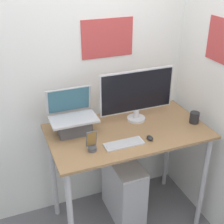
% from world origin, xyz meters
% --- Properties ---
extents(wall_back, '(6.00, 0.06, 2.60)m').
position_xyz_m(wall_back, '(-0.00, 0.75, 1.30)').
color(wall_back, white).
rests_on(wall_back, ground_plane).
extents(desk, '(1.20, 0.66, 0.91)m').
position_xyz_m(desk, '(0.00, 0.33, 0.77)').
color(desk, '#936D47').
rests_on(desk, ground_plane).
extents(laptop, '(0.34, 0.23, 0.32)m').
position_xyz_m(laptop, '(-0.39, 0.45, 1.00)').
color(laptop, '#4C4C51').
rests_on(laptop, desk).
extents(monitor, '(0.61, 0.15, 0.42)m').
position_xyz_m(monitor, '(0.13, 0.46, 1.13)').
color(monitor, silver).
rests_on(monitor, desk).
extents(keyboard, '(0.28, 0.10, 0.02)m').
position_xyz_m(keyboard, '(-0.11, 0.16, 0.92)').
color(keyboard, silver).
rests_on(keyboard, desk).
extents(mouse, '(0.04, 0.07, 0.03)m').
position_xyz_m(mouse, '(0.09, 0.15, 0.92)').
color(mouse, '#262626').
rests_on(mouse, desk).
extents(cell_phone, '(0.07, 0.06, 0.15)m').
position_xyz_m(cell_phone, '(-0.34, 0.18, 0.95)').
color(cell_phone, '#4C4C51').
rests_on(cell_phone, desk).
extents(computer_tower, '(0.22, 0.49, 0.57)m').
position_xyz_m(computer_tower, '(0.00, 0.39, 0.29)').
color(computer_tower, silver).
rests_on(computer_tower, ground_plane).
extents(mug, '(0.07, 0.07, 0.09)m').
position_xyz_m(mug, '(0.53, 0.25, 0.95)').
color(mug, '#262628').
rests_on(mug, desk).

